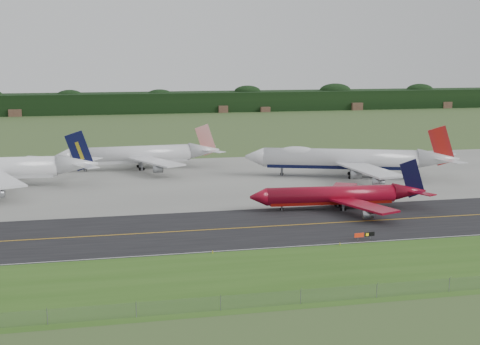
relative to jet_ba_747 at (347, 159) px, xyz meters
name	(u,v)px	position (x,y,z in m)	size (l,w,h in m)	color
ground	(314,219)	(-25.64, -46.31, -5.36)	(600.00, 600.00, 0.00)	#375527
grass_verge	(378,268)	(-25.64, -81.31, -5.36)	(400.00, 30.00, 0.01)	#305819
taxiway	(320,223)	(-25.64, -50.31, -5.35)	(400.00, 32.00, 0.02)	black
apron	(259,177)	(-25.64, 4.69, -5.36)	(400.00, 78.00, 0.01)	gray
taxiway_centreline	(320,223)	(-25.64, -50.31, -5.33)	(400.00, 0.40, 0.00)	orange
taxiway_edge_line	(346,243)	(-25.64, -65.81, -5.33)	(400.00, 0.25, 0.00)	silver
perimeter_fence	(413,288)	(-25.64, -94.31, -4.26)	(320.00, 0.10, 320.00)	slate
horizon_treeline	(173,103)	(-25.64, 227.45, 0.11)	(700.00, 25.00, 12.00)	black
jet_ba_747	(347,159)	(0.00, 0.00, 0.00)	(60.93, 49.13, 15.76)	silver
jet_red_737	(340,195)	(-16.42, -38.00, -2.16)	(42.90, 34.90, 11.58)	maroon
jet_star_tail	(140,155)	(-59.23, 26.60, -0.78)	(52.11, 43.60, 13.75)	silver
taxiway_sign	(364,235)	(-21.18, -64.31, -4.33)	(4.38, 0.64, 1.46)	slate
edge_marker_left	(213,252)	(-52.03, -66.81, -5.11)	(0.16, 0.16, 0.50)	yellow
edge_marker_center	(340,244)	(-27.21, -66.81, -5.11)	(0.16, 0.16, 0.50)	yellow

